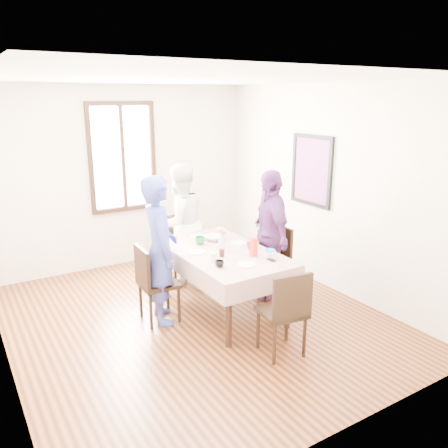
{
  "coord_description": "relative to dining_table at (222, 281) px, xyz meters",
  "views": [
    {
      "loc": [
        -2.28,
        -4.33,
        2.52
      ],
      "look_at": [
        0.39,
        -0.0,
        1.1
      ],
      "focal_mm": 36.66,
      "sensor_mm": 36.0,
      "label": 1
    }
  ],
  "objects": [
    {
      "name": "back_wall",
      "position": [
        -0.39,
        2.2,
        0.98
      ],
      "size": [
        4.0,
        0.0,
        4.0
      ],
      "primitive_type": "plane",
      "rotation": [
        1.57,
        0.0,
        0.0
      ],
      "color": "beige",
      "rests_on": "ground"
    },
    {
      "name": "person_far",
      "position": [
        0.0,
        1.13,
        0.45
      ],
      "size": [
        0.87,
        0.71,
        1.66
      ],
      "primitive_type": "imported",
      "rotation": [
        0.0,
        0.0,
        3.25
      ],
      "color": "white",
      "rests_on": "ground"
    },
    {
      "name": "plate_near",
      "position": [
        -0.02,
        -0.55,
        0.39
      ],
      "size": [
        0.2,
        0.2,
        0.01
      ],
      "primitive_type": "cylinder",
      "color": "white",
      "rests_on": "tablecloth"
    },
    {
      "name": "tablecloth",
      "position": [
        0.0,
        0.0,
        0.38
      ],
      "size": [
        1.02,
        1.79,
        0.01
      ],
      "primitive_type": "cube",
      "color": "#52090D",
      "rests_on": "dining_table"
    },
    {
      "name": "mug_black",
      "position": [
        -0.31,
        -0.45,
        0.42
      ],
      "size": [
        0.13,
        0.13,
        0.08
      ],
      "primitive_type": "imported",
      "rotation": [
        0.0,
        0.0,
        -0.43
      ],
      "color": "black",
      "rests_on": "tablecloth"
    },
    {
      "name": "person_left",
      "position": [
        -0.73,
        0.16,
        0.48
      ],
      "size": [
        0.54,
        0.7,
        1.71
      ],
      "primitive_type": "imported",
      "rotation": [
        0.0,
        0.0,
        1.35
      ],
      "color": "#363F99",
      "rests_on": "ground"
    },
    {
      "name": "juice_carton",
      "position": [
        0.21,
        -0.35,
        0.49
      ],
      "size": [
        0.07,
        0.07,
        0.22
      ],
      "primitive_type": "cube",
      "color": "red",
      "rests_on": "tablecloth"
    },
    {
      "name": "mug_flag",
      "position": [
        0.32,
        -0.13,
        0.43
      ],
      "size": [
        0.13,
        0.13,
        0.09
      ],
      "primitive_type": "imported",
      "rotation": [
        0.0,
        0.0,
        0.95
      ],
      "color": "red",
      "rests_on": "tablecloth"
    },
    {
      "name": "art_poster",
      "position": [
        1.59,
        0.25,
        1.18
      ],
      "size": [
        0.04,
        0.76,
        0.96
      ],
      "primitive_type": "cube",
      "color": "red",
      "rests_on": "right_wall"
    },
    {
      "name": "jam_jar",
      "position": [
        -0.11,
        -0.18,
        0.43
      ],
      "size": [
        0.06,
        0.06,
        0.09
      ],
      "primitive_type": "cylinder",
      "color": "black",
      "rests_on": "tablecloth"
    },
    {
      "name": "person_right",
      "position": [
        0.73,
        0.05,
        0.46
      ],
      "size": [
        0.67,
        1.05,
        1.66
      ],
      "primitive_type": "imported",
      "rotation": [
        0.0,
        0.0,
        -1.87
      ],
      "color": "#5A2B65",
      "rests_on": "ground"
    },
    {
      "name": "plate_far",
      "position": [
        0.03,
        0.66,
        0.39
      ],
      "size": [
        0.2,
        0.2,
        0.01
      ],
      "primitive_type": "cylinder",
      "color": "white",
      "rests_on": "tablecloth"
    },
    {
      "name": "chair_right",
      "position": [
        0.75,
        0.05,
        0.08
      ],
      "size": [
        0.43,
        0.43,
        0.91
      ],
      "primitive_type": "cube",
      "rotation": [
        0.0,
        0.0,
        1.59
      ],
      "color": "black",
      "rests_on": "ground"
    },
    {
      "name": "chair_far",
      "position": [
        0.0,
        1.15,
        0.08
      ],
      "size": [
        0.44,
        0.44,
        0.91
      ],
      "primitive_type": "cube",
      "rotation": [
        0.0,
        0.0,
        3.2
      ],
      "color": "black",
      "rests_on": "ground"
    },
    {
      "name": "serving_bowl",
      "position": [
        0.12,
        0.4,
        0.42
      ],
      "size": [
        0.3,
        0.3,
        0.06
      ],
      "primitive_type": "imported",
      "rotation": [
        0.0,
        0.0,
        0.27
      ],
      "color": "white",
      "rests_on": "tablecloth"
    },
    {
      "name": "drinking_glass",
      "position": [
        -0.27,
        -0.27,
        0.44
      ],
      "size": [
        0.07,
        0.07,
        0.11
      ],
      "primitive_type": "cylinder",
      "color": "silver",
      "rests_on": "tablecloth"
    },
    {
      "name": "flower_bunch",
      "position": [
        0.03,
        0.06,
        0.59
      ],
      "size": [
        0.09,
        0.09,
        0.1
      ],
      "primitive_type": null,
      "color": "yellow",
      "rests_on": "flower_vase"
    },
    {
      "name": "plate_right",
      "position": [
        0.32,
        0.12,
        0.39
      ],
      "size": [
        0.2,
        0.2,
        0.01
      ],
      "primitive_type": "cylinder",
      "color": "white",
      "rests_on": "tablecloth"
    },
    {
      "name": "butter_lid",
      "position": [
        0.35,
        -0.47,
        0.46
      ],
      "size": [
        0.12,
        0.12,
        0.01
      ],
      "primitive_type": "cylinder",
      "color": "blue",
      "rests_on": "butter_tub"
    },
    {
      "name": "right_wall",
      "position": [
        1.61,
        -0.05,
        0.98
      ],
      "size": [
        0.0,
        4.5,
        4.5
      ],
      "primitive_type": "plane",
      "rotation": [
        1.57,
        0.0,
        -1.57
      ],
      "color": "beige",
      "rests_on": "ground"
    },
    {
      "name": "window_frame",
      "position": [
        -0.39,
        2.18,
        1.27
      ],
      "size": [
        1.02,
        0.06,
        1.62
      ],
      "primitive_type": "cube",
      "color": "black",
      "rests_on": "back_wall"
    },
    {
      "name": "flower_vase",
      "position": [
        0.03,
        0.06,
        0.46
      ],
      "size": [
        0.07,
        0.07,
        0.15
      ],
      "primitive_type": "cylinder",
      "color": "silver",
      "rests_on": "tablecloth"
    },
    {
      "name": "dining_table",
      "position": [
        0.0,
        0.0,
        0.0
      ],
      "size": [
        0.9,
        1.67,
        0.75
      ],
      "primitive_type": "cube",
      "color": "black",
      "rests_on": "ground"
    },
    {
      "name": "chair_left",
      "position": [
        -0.75,
        0.16,
        0.08
      ],
      "size": [
        0.44,
        0.44,
        0.91
      ],
      "primitive_type": "cube",
      "rotation": [
        0.0,
        0.0,
        -1.61
      ],
      "color": "black",
      "rests_on": "ground"
    },
    {
      "name": "mug_green",
      "position": [
        -0.11,
        0.35,
        0.43
      ],
      "size": [
        0.16,
        0.16,
        0.09
      ],
      "primitive_type": "imported",
      "rotation": [
        0.0,
        0.0,
        -0.54
      ],
      "color": "#0C7226",
      "rests_on": "tablecloth"
    },
    {
      "name": "ground",
      "position": [
        -0.39,
        -0.05,
        -0.38
      ],
      "size": [
        4.5,
        4.5,
        0.0
      ],
      "primitive_type": "plane",
      "color": "#321A0C",
      "rests_on": "ground"
    },
    {
      "name": "smartphone",
      "position": [
        0.3,
        -0.58,
        0.39
      ],
      "size": [
        0.06,
        0.12,
        0.01
      ],
      "primitive_type": "cube",
      "color": "black",
      "rests_on": "tablecloth"
    },
    {
      "name": "butter_tub",
      "position": [
        0.35,
        -0.47,
        0.42
      ],
      "size": [
        0.14,
        0.14,
        0.07
      ],
      "primitive_type": "cylinder",
      "color": "white",
      "rests_on": "tablecloth"
    },
    {
      "name": "window_pane",
      "position": [
        -0.39,
        2.19,
        1.27
      ],
      "size": [
        0.9,
        0.02,
        1.5
      ],
      "primitive_type": "cube",
      "color": "white",
      "rests_on": "back_wall"
    },
    {
      "name": "plate_left",
      "position": [
        -0.29,
        0.09,
        0.39
      ],
      "size": [
        0.2,
        0.2,
        0.01
      ],
      "primitive_type": "cylinder",
      "color": "white",
      "rests_on": "tablecloth"
    },
    {
      "name": "chair_near",
      "position": [
        0.0,
        -1.15,
        0.08
      ],
      "size": [
        0.48,
        0.48,
        0.91
      ],
      "primitive_type": "cube",
      "rotation": [
        0.0,
        0.0,
        -0.15
      ],
      "color": "black",
      "rests_on": "ground"
    }
  ]
}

